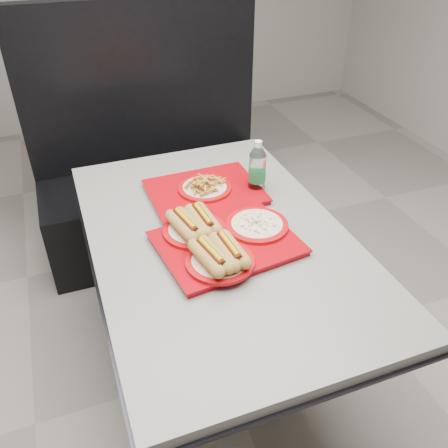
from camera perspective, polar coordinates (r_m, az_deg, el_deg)
name	(u,v)px	position (r m, az deg, el deg)	size (l,w,h in m)	color
ground	(220,367)	(2.25, -0.49, -16.88)	(6.00, 6.00, 0.00)	gray
diner_table	(219,269)	(1.82, -0.58, -5.46)	(0.92, 1.42, 0.75)	black
booth_bench	(155,178)	(2.80, -8.29, 5.44)	(1.30, 0.57, 1.35)	black
tray_near	(221,239)	(1.63, -0.33, -1.84)	(0.51, 0.43, 0.10)	#99040C
tray_far	(205,189)	(1.94, -2.33, 4.18)	(0.45, 0.36, 0.09)	#99040C
water_bottle	(257,170)	(1.93, 4.01, 6.46)	(0.07, 0.07, 0.23)	silver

